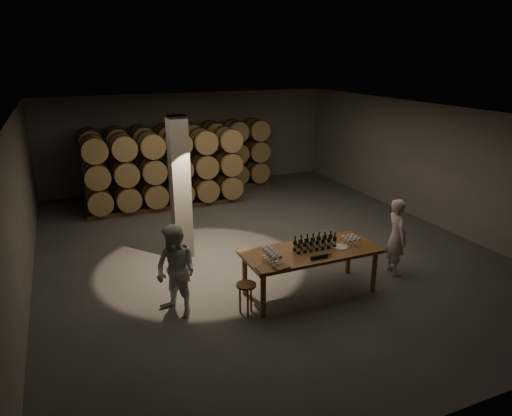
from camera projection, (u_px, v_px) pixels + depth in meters
name	position (u px, v px, depth m)	size (l,w,h in m)	color
room	(180.00, 189.00, 10.08)	(12.00, 12.00, 12.00)	#494745
tasting_table	(311.00, 255.00, 8.66)	(2.60, 1.10, 0.90)	brown
barrel_stack_back	(180.00, 157.00, 15.02)	(6.26, 0.95, 2.31)	#57331E
barrel_stack_front	(166.00, 169.00, 13.51)	(4.70, 0.95, 2.31)	#57331E
bottle_cluster	(315.00, 244.00, 8.66)	(0.86, 0.23, 0.30)	black
lying_bottles	(320.00, 256.00, 8.27)	(0.43, 0.07, 0.07)	black
glass_cluster_left	(272.00, 253.00, 8.18)	(0.20, 0.53, 0.19)	silver
glass_cluster_right	(351.00, 238.00, 8.89)	(0.30, 0.30, 0.16)	silver
plate	(340.00, 247.00, 8.76)	(0.30, 0.30, 0.02)	white
notebook_near	(281.00, 267.00, 7.91)	(0.26, 0.21, 0.03)	brown
notebook_corner	(264.00, 270.00, 7.82)	(0.24, 0.30, 0.03)	brown
pen	(284.00, 266.00, 7.98)	(0.01, 0.01, 0.14)	black
stool	(246.00, 289.00, 8.04)	(0.35, 0.35, 0.59)	#57331E
person_man	(396.00, 237.00, 9.47)	(0.60, 0.39, 1.64)	beige
person_woman	(176.00, 271.00, 7.94)	(0.81, 0.63, 1.67)	silver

